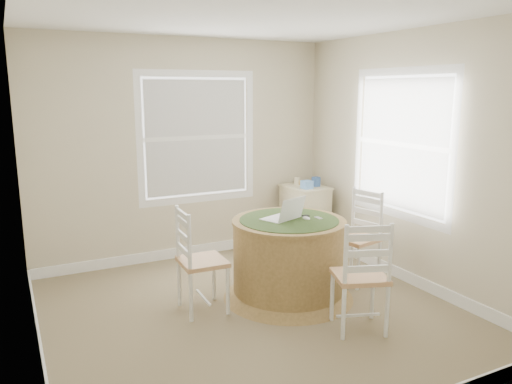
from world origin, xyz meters
TOP-DOWN VIEW (x-y plane):
  - room at (0.17, 0.16)m, footprint 3.64×3.64m
  - round_table at (0.47, 0.17)m, footprint 1.27×1.27m
  - chair_left at (-0.38, 0.26)m, footprint 0.42×0.44m
  - chair_near at (0.66, -0.68)m, footprint 0.53×0.52m
  - chair_right at (1.32, 0.21)m, footprint 0.48×0.50m
  - laptop at (0.43, 0.21)m, footprint 0.43×0.40m
  - mouse at (0.63, 0.11)m, footprint 0.06×0.10m
  - phone at (0.75, 0.08)m, footprint 0.05×0.09m
  - keys at (0.67, 0.19)m, footprint 0.06×0.05m
  - corner_chest at (1.47, 1.45)m, footprint 0.48×0.63m
  - tissue_box at (1.39, 1.29)m, footprint 0.13×0.13m
  - box_yellow at (1.51, 1.52)m, footprint 0.15×0.11m
  - box_blue at (1.58, 1.36)m, footprint 0.08×0.08m
  - cup_cream at (1.42, 1.59)m, footprint 0.07×0.07m

SIDE VIEW (x-z plane):
  - corner_chest at x=1.47m, z-range 0.00..0.81m
  - round_table at x=0.47m, z-range 0.03..0.82m
  - chair_left at x=-0.38m, z-range 0.00..0.95m
  - chair_near at x=0.66m, z-range 0.00..0.95m
  - chair_right at x=1.32m, z-range 0.00..0.95m
  - phone at x=0.75m, z-range 0.78..0.79m
  - keys at x=0.67m, z-range 0.78..0.80m
  - mouse at x=0.63m, z-range 0.78..0.81m
  - laptop at x=0.43m, z-range 0.70..0.94m
  - box_yellow at x=1.51m, z-range 0.81..0.87m
  - cup_cream at x=1.42m, z-range 0.81..0.90m
  - tissue_box at x=1.39m, z-range 0.81..0.91m
  - box_blue at x=1.58m, z-range 0.81..0.93m
  - room at x=0.17m, z-range -0.02..2.62m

